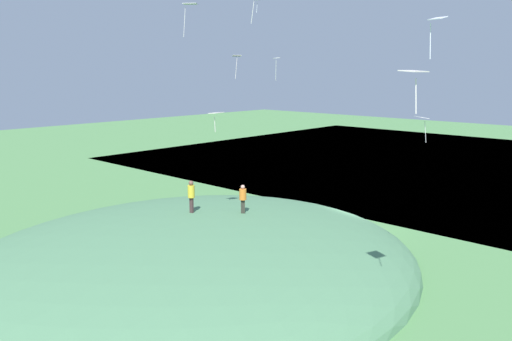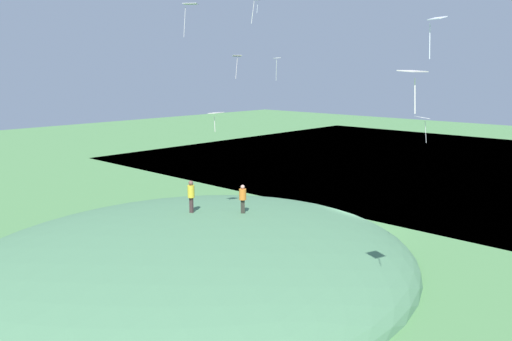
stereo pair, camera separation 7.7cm
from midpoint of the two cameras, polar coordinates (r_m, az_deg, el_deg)
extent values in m
plane|color=#50864B|center=(35.11, 10.76, -6.62)|extent=(160.00, 160.00, 0.00)
cube|color=slate|center=(62.08, 25.80, -0.07)|extent=(54.11, 80.00, 0.40)
ellipsoid|color=#4D7E57|center=(28.54, -7.39, -10.68)|extent=(27.10, 23.59, 5.28)
cube|color=#412E2D|center=(29.25, -7.14, -3.83)|extent=(0.15, 0.23, 0.89)
cylinder|color=gold|center=(29.06, -7.17, -2.32)|extent=(0.45, 0.45, 0.70)
sphere|color=brown|center=(28.96, -7.19, -1.39)|extent=(0.27, 0.27, 0.27)
cube|color=#303027|center=(29.19, -1.41, -4.01)|extent=(0.25, 0.24, 0.79)
cylinder|color=orange|center=(29.01, -1.42, -2.67)|extent=(0.57, 0.57, 0.62)
sphere|color=tan|center=(28.91, -1.42, -1.84)|extent=(0.24, 0.24, 0.24)
cube|color=white|center=(28.11, -4.40, 6.42)|extent=(0.85, 0.66, 0.07)
cylinder|color=white|center=(28.17, -4.55, 5.15)|extent=(0.08, 0.04, 0.87)
cube|color=white|center=(17.46, 17.16, 10.53)|extent=(0.94, 0.70, 0.07)
cylinder|color=white|center=(17.44, 17.40, 7.91)|extent=(0.18, 0.18, 1.13)
cylinder|color=white|center=(38.39, -0.28, 17.34)|extent=(0.23, 0.18, 1.78)
cube|color=white|center=(39.17, 18.06, 5.64)|extent=(1.24, 1.28, 0.15)
cylinder|color=white|center=(39.39, 18.42, 4.09)|extent=(0.08, 0.21, 1.60)
cube|color=silver|center=(43.61, -2.06, 12.65)|extent=(0.88, 0.81, 0.10)
cylinder|color=silver|center=(43.38, -2.13, 11.28)|extent=(0.24, 0.05, 1.71)
cube|color=white|center=(21.85, 19.62, 15.69)|extent=(0.62, 0.74, 0.13)
cylinder|color=white|center=(22.00, 18.88, 13.46)|extent=(0.13, 0.15, 1.39)
cylinder|color=white|center=(48.28, 0.20, 17.67)|extent=(0.14, 0.05, 0.94)
cube|color=white|center=(46.91, 2.40, 12.41)|extent=(0.73, 0.82, 0.10)
cylinder|color=white|center=(46.65, 2.32, 11.09)|extent=(0.14, 0.16, 1.84)
cube|color=silver|center=(36.21, -7.26, 17.93)|extent=(1.09, 1.15, 0.04)
cylinder|color=silver|center=(36.11, -7.89, 16.02)|extent=(0.12, 0.17, 1.92)
camera|label=1|loc=(0.04, -89.93, 0.01)|focal=35.92mm
camera|label=2|loc=(0.04, 90.07, -0.01)|focal=35.92mm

